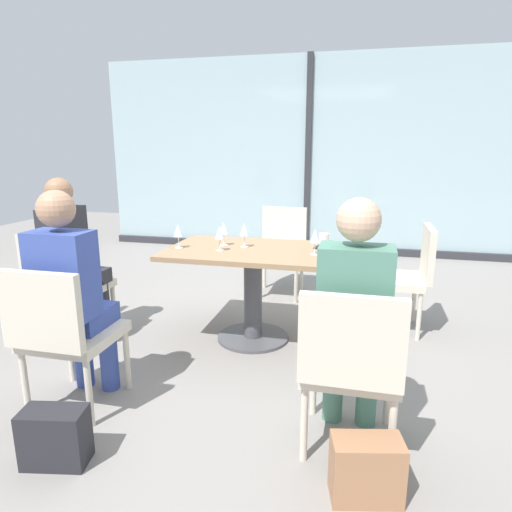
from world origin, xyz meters
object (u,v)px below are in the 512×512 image
(person_front_right, at_px, (354,312))
(person_side_end, at_px, (72,252))
(chair_near_window, at_px, (282,246))
(coffee_cup, at_px, (324,239))
(wine_glass_3, at_px, (224,229))
(person_front_left, at_px, (72,289))
(wine_glass_2, at_px, (178,231))
(handbag_1, at_px, (55,437))
(chair_far_right, at_px, (406,272))
(chair_side_end, at_px, (62,277))
(chair_front_right, at_px, (351,361))
(wine_glass_1, at_px, (315,237))
(wine_glass_0, at_px, (244,230))
(chair_front_left, at_px, (63,330))
(wine_glass_4, at_px, (220,233))
(handbag_0, at_px, (366,469))
(dining_table_main, at_px, (253,273))
(cell_phone_on_table, at_px, (321,247))

(person_front_right, height_order, person_side_end, same)
(chair_near_window, distance_m, coffee_cup, 1.10)
(wine_glass_3, bearing_deg, person_front_left, -114.43)
(person_front_right, distance_m, wine_glass_2, 1.67)
(handbag_1, bearing_deg, chair_far_right, 39.42)
(person_front_left, height_order, person_side_end, same)
(chair_near_window, distance_m, chair_far_right, 1.37)
(person_front_right, bearing_deg, chair_side_end, 160.57)
(chair_far_right, distance_m, wine_glass_3, 1.51)
(person_side_end, bearing_deg, wine_glass_3, 19.39)
(chair_front_right, height_order, wine_glass_1, wine_glass_1)
(wine_glass_0, distance_m, wine_glass_3, 0.17)
(chair_front_left, height_order, wine_glass_1, wine_glass_1)
(wine_glass_3, height_order, wine_glass_4, same)
(person_front_left, distance_m, wine_glass_4, 1.14)
(person_side_end, bearing_deg, wine_glass_0, 16.10)
(handbag_1, bearing_deg, wine_glass_4, 66.02)
(wine_glass_3, relative_size, handbag_0, 0.62)
(chair_near_window, relative_size, wine_glass_1, 4.70)
(person_front_left, bearing_deg, wine_glass_2, 77.24)
(coffee_cup, xyz_separation_m, handbag_1, (-1.07, -1.88, -0.64))
(person_front_right, bearing_deg, chair_far_right, 76.38)
(dining_table_main, relative_size, handbag_0, 4.25)
(chair_front_left, xyz_separation_m, handbag_1, (0.21, -0.40, -0.36))
(handbag_1, bearing_deg, dining_table_main, 59.65)
(person_front_right, distance_m, handbag_1, 1.54)
(chair_near_window, bearing_deg, person_front_right, -71.40)
(chair_far_right, relative_size, wine_glass_2, 4.70)
(person_front_left, bearing_deg, chair_near_window, 71.40)
(chair_front_right, bearing_deg, wine_glass_1, 105.11)
(person_front_left, bearing_deg, handbag_0, -13.18)
(cell_phone_on_table, bearing_deg, chair_front_left, -120.66)
(dining_table_main, xyz_separation_m, handbag_0, (0.87, -1.49, -0.40))
(chair_near_window, distance_m, cell_phone_on_table, 1.17)
(chair_front_right, xyz_separation_m, chair_side_end, (-2.22, 0.89, 0.00))
(chair_front_right, distance_m, person_front_right, 0.23)
(chair_far_right, height_order, person_side_end, person_side_end)
(chair_front_right, bearing_deg, chair_front_left, 180.00)
(cell_phone_on_table, bearing_deg, person_front_right, -65.34)
(wine_glass_1, distance_m, wine_glass_2, 1.03)
(wine_glass_4, bearing_deg, cell_phone_on_table, 22.01)
(handbag_1, bearing_deg, cell_phone_on_table, 48.29)
(wine_glass_0, xyz_separation_m, cell_phone_on_table, (0.57, 0.12, -0.13))
(dining_table_main, relative_size, person_side_end, 1.01)
(person_front_left, bearing_deg, dining_table_main, 54.75)
(chair_front_left, xyz_separation_m, person_front_right, (1.56, 0.11, 0.20))
(chair_far_right, height_order, wine_glass_2, wine_glass_2)
(chair_side_end, distance_m, person_front_right, 2.36)
(wine_glass_1, height_order, handbag_1, wine_glass_1)
(dining_table_main, xyz_separation_m, chair_front_left, (-0.78, -1.21, -0.04))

